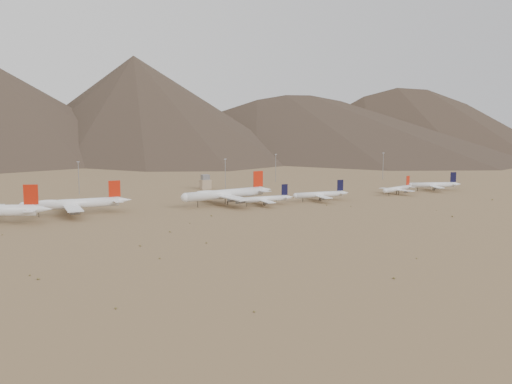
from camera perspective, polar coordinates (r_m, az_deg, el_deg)
name	(u,v)px	position (r m, az deg, el deg)	size (l,w,h in m)	color
ground	(227,214)	(352.44, -2.92, -2.20)	(3000.00, 3000.00, 0.00)	#92714B
mountain_ridge	(55,71)	(1231.83, -19.42, 11.34)	(4400.00, 1000.00, 300.00)	#48392B
widebody_centre	(73,204)	(365.63, -17.84, -1.12)	(66.99, 51.25, 19.89)	white
widebody_east	(225,194)	(388.52, -3.10, -0.19)	(71.93, 56.15, 21.52)	white
narrowbody_a	(265,199)	(384.53, 0.88, -0.70)	(41.83, 29.89, 13.80)	white
narrowbody_b	(321,194)	(407.38, 6.48, -0.24)	(44.25, 31.84, 14.60)	white
narrowbody_c	(398,189)	(454.01, 14.01, 0.32)	(38.58, 28.80, 13.27)	white
narrowbody_d	(434,185)	(483.19, 17.39, 0.69)	(43.79, 32.50, 14.90)	white
control_tower	(205,183)	(473.23, -5.09, 0.93)	(8.00, 8.00, 12.00)	tan
mast_west	(79,176)	(458.55, -17.32, 1.52)	(2.00, 0.60, 25.70)	gray
mast_centre	(225,173)	(465.35, -3.09, 1.94)	(2.00, 0.60, 25.70)	gray
mast_east	(276,166)	(523.41, 1.98, 2.57)	(2.00, 0.60, 25.70)	gray
mast_far_east	(383,165)	(557.14, 12.59, 2.69)	(2.00, 0.60, 25.70)	gray
desert_scrub	(295,239)	(279.51, 3.87, -4.72)	(425.17, 171.29, 0.93)	olive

